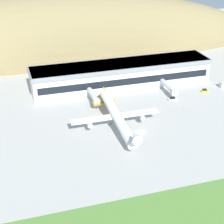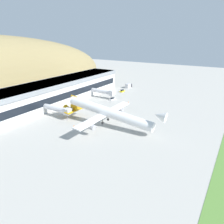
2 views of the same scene
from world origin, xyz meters
TOP-DOWN VIEW (x-y plane):
  - ground_plane at (0.00, 0.00)m, footprint 418.27×418.27m
  - grass_strip_foreground at (0.00, -51.33)m, footprint 376.44×27.32m
  - hill_backdrop at (-24.55, 114.48)m, footprint 309.17×64.35m
  - terminal_building at (7.84, 49.71)m, footprint 95.69×18.60m
  - jetway_0 at (-12.00, 31.93)m, footprint 3.38×16.38m
  - jetway_1 at (27.38, 32.07)m, footprint 3.38×16.12m
  - cargo_airplane at (-8.84, 6.54)m, footprint 38.58×50.03m
  - service_car_0 at (46.50, 29.52)m, footprint 3.77×2.11m
  - service_car_1 at (26.25, 25.13)m, footprint 4.54×2.03m
  - traffic_cone_0 at (-16.82, 18.51)m, footprint 0.52×0.52m
  - traffic_cone_1 at (26.75, 14.65)m, footprint 0.52×0.52m

SIDE VIEW (x-z plane):
  - ground_plane at x=0.00m, z-range 0.00..0.00m
  - hill_backdrop at x=-24.55m, z-range -38.80..38.80m
  - grass_strip_foreground at x=0.00m, z-range 0.00..0.08m
  - traffic_cone_0 at x=-16.82m, z-range -0.01..0.57m
  - traffic_cone_1 at x=26.75m, z-range -0.01..0.57m
  - service_car_1 at x=26.25m, z-range -0.13..1.36m
  - service_car_0 at x=46.50m, z-range -0.14..1.51m
  - jetway_1 at x=27.38m, z-range 1.28..6.71m
  - jetway_0 at x=-12.00m, z-range 1.28..6.71m
  - cargo_airplane at x=-8.84m, z-range 0.97..11.09m
  - terminal_building at x=7.84m, z-range 0.86..13.72m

